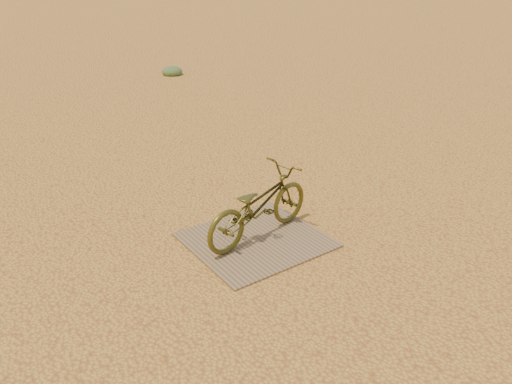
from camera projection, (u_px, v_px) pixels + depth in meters
ground at (271, 219)px, 5.93m from camera, size 120.00×120.00×0.00m
plywood_board at (256, 240)px, 5.47m from camera, size 1.40×1.30×0.02m
bicycle at (259, 205)px, 5.37m from camera, size 1.53×0.76×0.77m
kale_b at (172, 75)px, 13.36m from camera, size 0.54×0.54×0.30m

